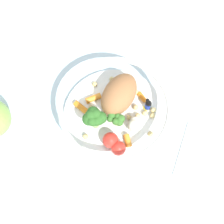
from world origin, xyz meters
TOP-DOWN VIEW (x-y plane):
  - ground_plane at (0.00, 0.00)m, footprint 2.40×2.40m
  - food_container at (-0.00, -0.00)m, footprint 0.23×0.23m
  - folded_napkin at (-0.01, 0.21)m, footprint 0.13×0.13m

SIDE VIEW (x-z plane):
  - ground_plane at x=0.00m, z-range 0.00..0.00m
  - folded_napkin at x=-0.01m, z-range 0.00..0.01m
  - food_container at x=0.00m, z-range 0.00..0.07m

